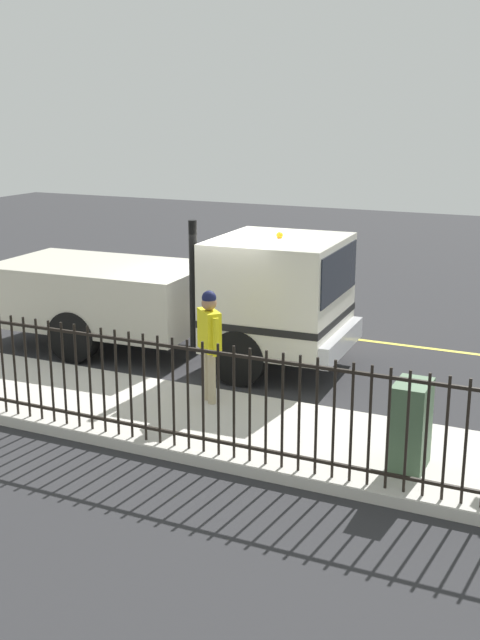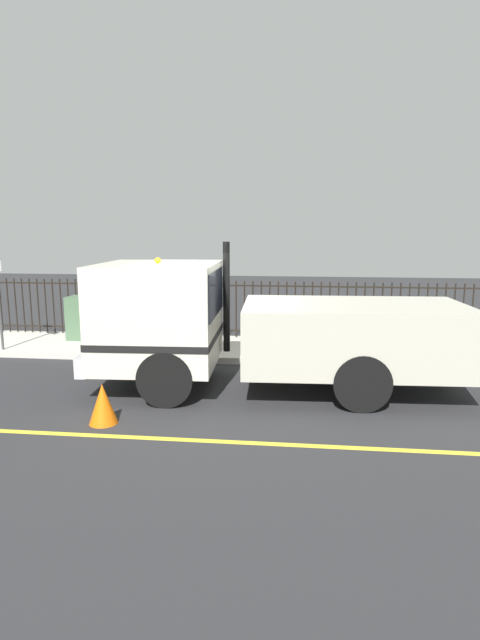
{
  "view_description": "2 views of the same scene",
  "coord_description": "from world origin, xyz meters",
  "px_view_note": "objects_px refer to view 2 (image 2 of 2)",
  "views": [
    {
      "loc": [
        12.08,
        6.0,
        4.47
      ],
      "look_at": [
        0.59,
        0.61,
        1.07
      ],
      "focal_mm": 43.99,
      "sensor_mm": 36.0,
      "label": 1
    },
    {
      "loc": [
        -9.25,
        -1.6,
        2.95
      ],
      "look_at": [
        0.79,
        -0.44,
        1.14
      ],
      "focal_mm": 28.13,
      "sensor_mm": 36.0,
      "label": 2
    }
  ],
  "objects_px": {
    "worker_standing": "(194,306)",
    "utility_cabinet": "(78,318)",
    "work_truck": "(244,322)",
    "traffic_cone": "(103,404)"
  },
  "relations": [
    {
      "from": "worker_standing",
      "to": "utility_cabinet",
      "type": "distance_m",
      "value": 3.49
    },
    {
      "from": "utility_cabinet",
      "to": "traffic_cone",
      "type": "xyz_separation_m",
      "value": [
        -5.2,
        -2.73,
        -0.39
      ]
    },
    {
      "from": "utility_cabinet",
      "to": "traffic_cone",
      "type": "bearing_deg",
      "value": -152.27
    },
    {
      "from": "work_truck",
      "to": "traffic_cone",
      "type": "distance_m",
      "value": 2.95
    },
    {
      "from": "worker_standing",
      "to": "utility_cabinet",
      "type": "xyz_separation_m",
      "value": [
        0.99,
        3.3,
        -0.51
      ]
    },
    {
      "from": "utility_cabinet",
      "to": "work_truck",
      "type": "bearing_deg",
      "value": -124.43
    },
    {
      "from": "traffic_cone",
      "to": "worker_standing",
      "type": "bearing_deg",
      "value": -7.73
    },
    {
      "from": "work_truck",
      "to": "utility_cabinet",
      "type": "bearing_deg",
      "value": 52.93
    },
    {
      "from": "worker_standing",
      "to": "traffic_cone",
      "type": "height_order",
      "value": "worker_standing"
    },
    {
      "from": "worker_standing",
      "to": "traffic_cone",
      "type": "distance_m",
      "value": 4.34
    }
  ]
}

